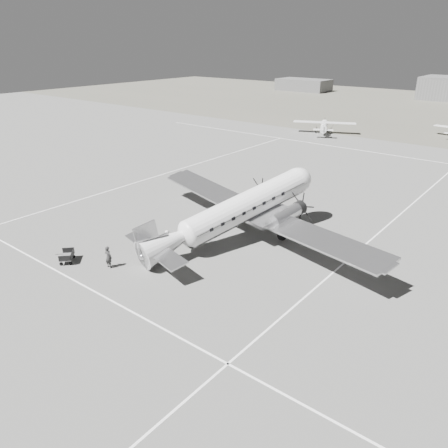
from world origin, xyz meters
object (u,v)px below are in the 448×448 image
(dc3_airliner, at_px, (238,212))
(ramp_agent, at_px, (152,240))
(shed_secondary, at_px, (304,85))
(light_plane_left, at_px, (324,127))
(baggage_cart_near, at_px, (152,246))
(baggage_cart_far, at_px, (67,257))
(ground_crew, at_px, (108,257))
(passenger, at_px, (167,238))

(dc3_airliner, bearing_deg, ramp_agent, -110.51)
(shed_secondary, distance_m, light_plane_left, 77.92)
(shed_secondary, distance_m, ramp_agent, 132.81)
(light_plane_left, distance_m, baggage_cart_near, 56.91)
(baggage_cart_far, distance_m, ramp_agent, 7.00)
(ground_crew, bearing_deg, ramp_agent, -99.16)
(baggage_cart_far, height_order, ground_crew, ground_crew)
(baggage_cart_near, relative_size, ground_crew, 0.87)
(baggage_cart_near, bearing_deg, baggage_cart_far, -146.76)
(light_plane_left, bearing_deg, ramp_agent, -102.79)
(baggage_cart_near, relative_size, ramp_agent, 0.85)
(ground_crew, height_order, passenger, ground_crew)
(baggage_cart_near, height_order, ramp_agent, ramp_agent)
(shed_secondary, bearing_deg, ground_crew, -67.33)
(baggage_cart_far, relative_size, ground_crew, 0.89)
(light_plane_left, distance_m, baggage_cart_far, 61.95)
(passenger, bearing_deg, ground_crew, 148.99)
(shed_secondary, relative_size, baggage_cart_near, 11.27)
(baggage_cart_near, relative_size, passenger, 1.08)
(ramp_agent, bearing_deg, shed_secondary, 11.23)
(light_plane_left, relative_size, ground_crew, 6.48)
(dc3_airliner, relative_size, baggage_cart_near, 17.75)
(shed_secondary, relative_size, ground_crew, 9.75)
(shed_secondary, xyz_separation_m, ground_crew, (52.63, -126.02, -1.08))
(light_plane_left, bearing_deg, dc3_airliner, -96.53)
(light_plane_left, bearing_deg, baggage_cart_near, -102.81)
(ground_crew, xyz_separation_m, passenger, (0.79, 5.71, -0.19))
(baggage_cart_near, relative_size, baggage_cart_far, 0.98)
(passenger, bearing_deg, shed_secondary, 0.79)
(shed_secondary, bearing_deg, baggage_cart_far, -68.92)
(light_plane_left, bearing_deg, ground_crew, -104.00)
(shed_secondary, bearing_deg, baggage_cart_near, -66.47)
(light_plane_left, xyz_separation_m, baggage_cart_near, (11.82, -55.66, -0.79))
(ramp_agent, xyz_separation_m, passenger, (0.37, 1.44, -0.20))
(shed_secondary, bearing_deg, dc3_airliner, -63.52)
(light_plane_left, xyz_separation_m, ground_crew, (11.42, -59.89, -0.32))
(dc3_airliner, distance_m, baggage_cart_far, 14.88)
(ground_crew, distance_m, passenger, 5.77)
(shed_secondary, height_order, dc3_airliner, dc3_airliner)
(baggage_cart_far, relative_size, ramp_agent, 0.87)
(dc3_airliner, xyz_separation_m, ramp_agent, (-4.44, -6.32, -1.76))
(shed_secondary, distance_m, baggage_cart_near, 132.85)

